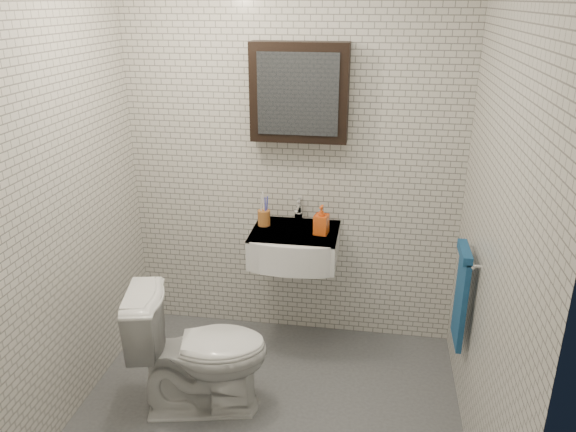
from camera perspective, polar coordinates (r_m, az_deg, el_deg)
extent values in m
cube|color=#4D4F55|center=(3.39, -2.29, -19.91)|extent=(2.20, 2.00, 0.01)
cube|color=silver|center=(3.67, 0.49, 5.66)|extent=(2.20, 0.02, 2.50)
cube|color=silver|center=(1.87, -8.96, -10.93)|extent=(2.20, 0.02, 2.50)
cube|color=silver|center=(3.14, -22.71, 1.23)|extent=(0.02, 2.00, 2.50)
cube|color=silver|center=(2.75, 20.43, -1.25)|extent=(0.02, 2.00, 2.50)
cube|color=white|center=(3.63, 0.71, -2.95)|extent=(0.55, 0.45, 0.20)
cylinder|color=silver|center=(3.61, 0.77, -1.55)|extent=(0.31, 0.31, 0.02)
cylinder|color=silver|center=(3.61, 0.77, -1.43)|extent=(0.04, 0.04, 0.01)
cube|color=white|center=(3.59, 0.72, -1.57)|extent=(0.55, 0.45, 0.01)
cylinder|color=silver|center=(3.73, 1.10, -0.10)|extent=(0.06, 0.06, 0.06)
cylinder|color=silver|center=(3.71, 1.10, 0.76)|extent=(0.03, 0.03, 0.08)
cylinder|color=silver|center=(3.64, 0.97, 0.88)|extent=(0.02, 0.12, 0.02)
cube|color=silver|center=(3.72, 1.17, 1.72)|extent=(0.02, 0.09, 0.01)
cube|color=black|center=(3.50, 1.17, 12.43)|extent=(0.60, 0.14, 0.60)
cube|color=#3F444C|center=(3.43, 0.99, 12.23)|extent=(0.49, 0.01, 0.49)
cylinder|color=silver|center=(3.17, 17.94, -3.82)|extent=(0.02, 0.30, 0.02)
cylinder|color=silver|center=(3.29, 17.99, -2.90)|extent=(0.04, 0.02, 0.02)
cylinder|color=silver|center=(3.06, 18.63, -4.85)|extent=(0.04, 0.02, 0.02)
cube|color=navy|center=(3.29, 17.15, -8.08)|extent=(0.03, 0.26, 0.54)
cube|color=navy|center=(3.16, 17.53, -3.55)|extent=(0.05, 0.26, 0.05)
cylinder|color=#B4682D|center=(3.66, -2.46, -0.18)|extent=(0.11, 0.11, 0.10)
cylinder|color=white|center=(3.63, -2.74, 0.75)|extent=(0.02, 0.03, 0.19)
cylinder|color=#3E46C9|center=(3.63, -2.31, 0.59)|extent=(0.02, 0.02, 0.17)
cylinder|color=white|center=(3.65, -2.51, 0.95)|extent=(0.02, 0.04, 0.20)
cylinder|color=#3E46C9|center=(3.65, -2.16, 0.76)|extent=(0.02, 0.04, 0.18)
imported|color=orange|center=(3.51, 3.41, -0.39)|extent=(0.10, 0.10, 0.19)
imported|color=white|center=(3.29, -8.91, -13.32)|extent=(0.83, 0.58, 0.77)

